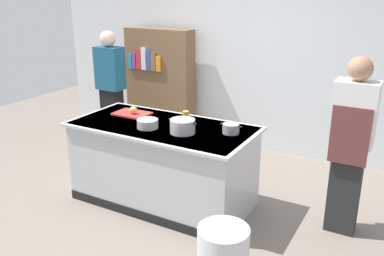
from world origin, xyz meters
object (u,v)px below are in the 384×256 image
object	(u,v)px
trash_bin	(223,256)
person_chef	(350,143)
person_guest	(111,88)
onion	(133,110)
mixing_bowl	(148,124)
bookshelf	(160,84)
stock_pot	(183,126)
sauce_pan	(231,129)
juice_cup	(186,116)

from	to	relation	value
trash_bin	person_chef	xyz separation A→B (m)	(0.68, 1.29, 0.66)
person_chef	person_guest	bearing A→B (deg)	83.39
onion	mixing_bowl	bearing A→B (deg)	-35.49
mixing_bowl	bookshelf	size ratio (longest dim) A/B	0.13
stock_pot	sauce_pan	size ratio (longest dim) A/B	1.35
mixing_bowl	juice_cup	distance (m)	0.48
stock_pot	bookshelf	size ratio (longest dim) A/B	0.19
onion	sauce_pan	distance (m)	1.21
onion	mixing_bowl	distance (m)	0.48
sauce_pan	stock_pot	bearing A→B (deg)	-152.02
onion	mixing_bowl	size ratio (longest dim) A/B	0.41
onion	bookshelf	world-z (taller)	bookshelf
juice_cup	trash_bin	world-z (taller)	juice_cup
juice_cup	sauce_pan	bearing A→B (deg)	-14.62
stock_pot	person_guest	size ratio (longest dim) A/B	0.18
onion	stock_pot	xyz separation A→B (m)	(0.78, -0.23, 0.01)
juice_cup	trash_bin	bearing A→B (deg)	-49.24
person_chef	mixing_bowl	bearing A→B (deg)	109.38
stock_pot	bookshelf	bearing A→B (deg)	128.91
onion	trash_bin	world-z (taller)	onion
trash_bin	person_chef	world-z (taller)	person_chef
juice_cup	trash_bin	distance (m)	1.73
person_chef	bookshelf	bearing A→B (deg)	69.16
mixing_bowl	juice_cup	world-z (taller)	juice_cup
sauce_pan	bookshelf	size ratio (longest dim) A/B	0.14
sauce_pan	mixing_bowl	world-z (taller)	sauce_pan
stock_pot	onion	bearing A→B (deg)	163.44
stock_pot	sauce_pan	world-z (taller)	stock_pot
mixing_bowl	trash_bin	world-z (taller)	mixing_bowl
onion	person_chef	distance (m)	2.32
onion	sauce_pan	world-z (taller)	onion
stock_pot	person_chef	distance (m)	1.60
sauce_pan	bookshelf	bearing A→B (deg)	139.46
juice_cup	trash_bin	size ratio (longest dim) A/B	0.20
stock_pot	juice_cup	xyz separation A→B (m)	(-0.19, 0.39, -0.02)
onion	person_guest	world-z (taller)	person_guest
juice_cup	person_chef	bearing A→B (deg)	3.13
juice_cup	person_guest	bearing A→B (deg)	156.25
sauce_pan	onion	bearing A→B (deg)	179.64
sauce_pan	bookshelf	distance (m)	2.58
sauce_pan	trash_bin	distance (m)	1.32
mixing_bowl	trash_bin	size ratio (longest dim) A/B	0.43
onion	sauce_pan	size ratio (longest dim) A/B	0.39
sauce_pan	person_chef	bearing A→B (deg)	12.98
person_guest	bookshelf	bearing A→B (deg)	165.80
bookshelf	stock_pot	bearing A→B (deg)	-51.09
trash_bin	person_guest	world-z (taller)	person_guest
stock_pot	person_guest	world-z (taller)	person_guest
person_guest	mixing_bowl	bearing A→B (deg)	59.27
stock_pot	mixing_bowl	bearing A→B (deg)	-173.58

